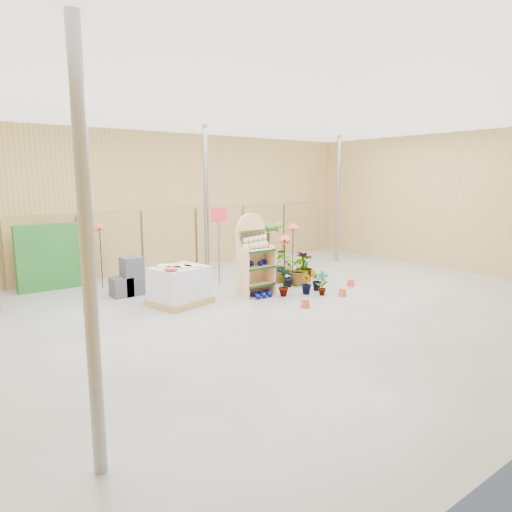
% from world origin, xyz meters
% --- Properties ---
extents(room, '(15.20, 12.10, 4.70)m').
position_xyz_m(room, '(0.00, 0.91, 2.21)').
color(room, gray).
rests_on(room, ground).
extents(display_shelf, '(0.90, 0.57, 2.13)m').
position_xyz_m(display_shelf, '(0.18, 1.48, 0.97)').
color(display_shelf, '#DEB37A').
rests_on(display_shelf, ground).
extents(teddy_bears, '(0.79, 0.22, 0.35)m').
position_xyz_m(teddy_bears, '(0.21, 1.38, 1.35)').
color(teddy_bears, beige).
rests_on(teddy_bears, display_shelf).
extents(gazing_balls_shelf, '(0.78, 0.27, 0.15)m').
position_xyz_m(gazing_balls_shelf, '(0.18, 1.36, 0.84)').
color(gazing_balls_shelf, '#060C59').
rests_on(gazing_balls_shelf, display_shelf).
extents(gazing_balls_floor, '(0.63, 0.39, 0.15)m').
position_xyz_m(gazing_balls_floor, '(0.19, 1.07, 0.07)').
color(gazing_balls_floor, '#060C59').
rests_on(gazing_balls_floor, ground).
extents(pallet_stack, '(1.53, 1.37, 0.97)m').
position_xyz_m(pallet_stack, '(-1.83, 1.72, 0.46)').
color(pallet_stack, '#A0834E').
rests_on(pallet_stack, ground).
extents(charcoal_planters, '(0.80, 0.50, 1.00)m').
position_xyz_m(charcoal_planters, '(-2.49, 3.32, 0.42)').
color(charcoal_planters, '#35363E').
rests_on(charcoal_planters, ground).
extents(trellis_stock, '(2.00, 0.30, 1.80)m').
position_xyz_m(trellis_stock, '(-3.80, 5.20, 0.90)').
color(trellis_stock, '#226926').
rests_on(trellis_stock, ground).
extents(offer_sign, '(0.50, 0.08, 2.20)m').
position_xyz_m(offer_sign, '(0.10, 2.98, 1.57)').
color(offer_sign, gray).
rests_on(offer_sign, ground).
extents(bird_table_front, '(0.34, 0.34, 1.61)m').
position_xyz_m(bird_table_front, '(0.80, 0.93, 1.49)').
color(bird_table_front, black).
rests_on(bird_table_front, ground).
extents(bird_table_right, '(0.34, 0.34, 1.79)m').
position_xyz_m(bird_table_right, '(1.72, 1.64, 1.66)').
color(bird_table_right, black).
rests_on(bird_table_right, ground).
extents(bird_table_back, '(0.34, 0.34, 1.85)m').
position_xyz_m(bird_table_back, '(-2.77, 4.54, 1.71)').
color(bird_table_back, black).
rests_on(bird_table_back, ground).
extents(palm, '(0.70, 0.70, 1.78)m').
position_xyz_m(palm, '(1.94, 3.05, 1.52)').
color(palm, '#3F2E19').
rests_on(palm, ground).
extents(potted_plant_0, '(0.45, 0.51, 0.82)m').
position_xyz_m(potted_plant_0, '(0.68, 0.80, 0.41)').
color(potted_plant_0, '#3F7F26').
rests_on(potted_plant_0, ground).
extents(potted_plant_1, '(0.34, 0.38, 0.59)m').
position_xyz_m(potted_plant_1, '(1.27, 0.57, 0.29)').
color(potted_plant_1, '#3F7F26').
rests_on(potted_plant_1, ground).
extents(potted_plant_2, '(1.09, 1.09, 0.92)m').
position_xyz_m(potted_plant_2, '(1.87, 1.50, 0.46)').
color(potted_plant_2, '#3F7F26').
rests_on(potted_plant_2, ground).
extents(potted_plant_3, '(0.60, 0.60, 0.90)m').
position_xyz_m(potted_plant_3, '(2.31, 1.79, 0.45)').
color(potted_plant_3, '#3F7F26').
rests_on(potted_plant_3, ground).
extents(potted_plant_4, '(0.46, 0.41, 0.73)m').
position_xyz_m(potted_plant_4, '(2.40, 1.89, 0.36)').
color(potted_plant_4, '#3F7F26').
rests_on(potted_plant_4, ground).
extents(potted_plant_5, '(0.27, 0.33, 0.58)m').
position_xyz_m(potted_plant_5, '(1.45, 1.55, 0.29)').
color(potted_plant_5, '#3F7F26').
rests_on(potted_plant_5, ground).
extents(potted_plant_6, '(1.04, 1.12, 1.03)m').
position_xyz_m(potted_plant_6, '(1.63, 2.15, 0.52)').
color(potted_plant_6, '#3F7F26').
rests_on(potted_plant_6, ground).
extents(potted_plant_8, '(0.40, 0.40, 0.64)m').
position_xyz_m(potted_plant_8, '(1.52, 0.28, 0.32)').
color(potted_plant_8, '#3F7F26').
rests_on(potted_plant_8, ground).
extents(potted_plant_9, '(0.39, 0.36, 0.56)m').
position_xyz_m(potted_plant_9, '(1.76, 0.75, 0.28)').
color(potted_plant_9, '#3F7F26').
rests_on(potted_plant_9, ground).
extents(potted_plant_11, '(0.42, 0.42, 0.59)m').
position_xyz_m(potted_plant_11, '(1.27, 2.27, 0.29)').
color(potted_plant_11, '#3F7F26').
rests_on(potted_plant_11, ground).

